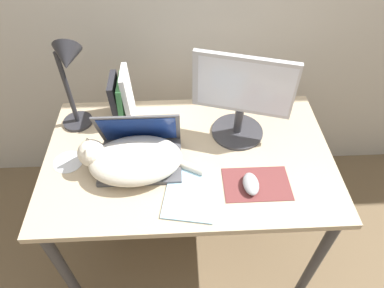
{
  "coord_description": "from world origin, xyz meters",
  "views": [
    {
      "loc": [
        -0.03,
        -0.59,
        1.81
      ],
      "look_at": [
        0.01,
        0.32,
        0.86
      ],
      "focal_mm": 32.0,
      "sensor_mm": 36.0,
      "label": 1
    }
  ],
  "objects": [
    {
      "name": "desk",
      "position": [
        0.0,
        0.36,
        0.67
      ],
      "size": [
        1.19,
        0.72,
        0.76
      ],
      "color": "tan",
      "rests_on": "ground_plane"
    },
    {
      "name": "laptop",
      "position": [
        -0.19,
        0.35,
        0.8
      ],
      "size": [
        0.33,
        0.24,
        0.23
      ],
      "color": "#4C4C51",
      "rests_on": "desk"
    },
    {
      "name": "cat",
      "position": [
        -0.22,
        0.29,
        0.82
      ],
      "size": [
        0.49,
        0.28,
        0.14
      ],
      "color": "beige",
      "rests_on": "desk"
    },
    {
      "name": "external_monitor",
      "position": [
        0.22,
        0.48,
        0.95
      ],
      "size": [
        0.39,
        0.23,
        0.38
      ],
      "color": "#333338",
      "rests_on": "desk"
    },
    {
      "name": "mousepad",
      "position": [
        0.25,
        0.19,
        0.76
      ],
      "size": [
        0.26,
        0.16,
        0.0
      ],
      "color": "brown",
      "rests_on": "desk"
    },
    {
      "name": "computer_mouse",
      "position": [
        0.23,
        0.18,
        0.78
      ],
      "size": [
        0.06,
        0.1,
        0.04
      ],
      "color": "#99999E",
      "rests_on": "mousepad"
    },
    {
      "name": "book_row",
      "position": [
        -0.29,
        0.61,
        0.86
      ],
      "size": [
        0.09,
        0.16,
        0.24
      ],
      "color": "#232328",
      "rests_on": "desk"
    },
    {
      "name": "desk_lamp",
      "position": [
        -0.46,
        0.55,
        1.04
      ],
      "size": [
        0.17,
        0.17,
        0.43
      ],
      "color": "#28282D",
      "rests_on": "desk"
    },
    {
      "name": "notepad",
      "position": [
        0.0,
        0.17,
        0.76
      ],
      "size": [
        0.23,
        0.28,
        0.01
      ],
      "color": "#99C6E0",
      "rests_on": "desk"
    },
    {
      "name": "cd_disc",
      "position": [
        -0.49,
        0.34,
        0.76
      ],
      "size": [
        0.12,
        0.12,
        0.0
      ],
      "color": "silver",
      "rests_on": "desk"
    }
  ]
}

